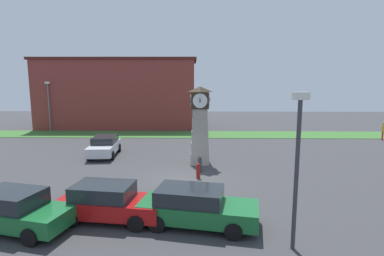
% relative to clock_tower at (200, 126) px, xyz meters
% --- Properties ---
extents(ground_plane, '(82.43, 82.43, 0.00)m').
position_rel_clock_tower_xyz_m(ground_plane, '(-0.89, -3.54, -2.61)').
color(ground_plane, '#38383A').
extents(clock_tower, '(1.44, 1.50, 5.28)m').
position_rel_clock_tower_xyz_m(clock_tower, '(0.00, 0.00, 0.00)').
color(clock_tower, '#9C978C').
rests_on(clock_tower, ground_plane).
extents(bollard_near_tower, '(0.25, 0.25, 0.99)m').
position_rel_clock_tower_xyz_m(bollard_near_tower, '(-0.01, -2.00, -2.11)').
color(bollard_near_tower, '#333338').
rests_on(bollard_near_tower, ground_plane).
extents(bollard_mid_row, '(0.22, 0.22, 0.92)m').
position_rel_clock_tower_xyz_m(bollard_mid_row, '(-0.11, -3.26, -2.14)').
color(bollard_mid_row, maroon).
rests_on(bollard_mid_row, ground_plane).
extents(car_navy_sedan, '(4.35, 2.64, 1.52)m').
position_rel_clock_tower_xyz_m(car_navy_sedan, '(-6.98, -9.55, -1.84)').
color(car_navy_sedan, '#19602D').
rests_on(car_navy_sedan, ground_plane).
extents(car_near_tower, '(4.39, 2.24, 1.49)m').
position_rel_clock_tower_xyz_m(car_near_tower, '(-3.73, -8.63, -1.85)').
color(car_near_tower, '#A51111').
rests_on(car_near_tower, ground_plane).
extents(car_by_building, '(4.83, 2.59, 1.50)m').
position_rel_clock_tower_xyz_m(car_by_building, '(-0.20, -9.04, -1.84)').
color(car_by_building, '#19602D').
rests_on(car_by_building, ground_plane).
extents(car_silver_hatch, '(2.13, 4.34, 1.45)m').
position_rel_clock_tower_xyz_m(car_silver_hatch, '(-7.27, 2.17, -1.86)').
color(car_silver_hatch, silver).
rests_on(car_silver_hatch, ground_plane).
extents(pedestrian_near_bench, '(0.43, 0.47, 1.72)m').
position_rel_clock_tower_xyz_m(pedestrian_near_bench, '(17.82, 8.91, -1.62)').
color(pedestrian_near_bench, red).
rests_on(pedestrian_near_bench, ground_plane).
extents(street_lamp_near_road, '(0.50, 0.24, 5.24)m').
position_rel_clock_tower_xyz_m(street_lamp_near_road, '(3.07, -10.67, 0.49)').
color(street_lamp_near_road, '#333338').
rests_on(street_lamp_near_road, ground_plane).
extents(street_lamp_far_side, '(0.50, 0.24, 5.65)m').
position_rel_clock_tower_xyz_m(street_lamp_far_side, '(-17.16, 13.69, 0.70)').
color(street_lamp_far_side, slate).
rests_on(street_lamp_far_side, ground_plane).
extents(warehouse_blue_far, '(19.49, 7.96, 8.40)m').
position_rel_clock_tower_xyz_m(warehouse_blue_far, '(-10.05, 17.75, 1.60)').
color(warehouse_blue_far, maroon).
rests_on(warehouse_blue_far, ground_plane).
extents(grass_verge_far, '(49.46, 4.35, 0.04)m').
position_rel_clock_tower_xyz_m(grass_verge_far, '(1.41, 11.57, -2.59)').
color(grass_verge_far, '#386B2D').
rests_on(grass_verge_far, ground_plane).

